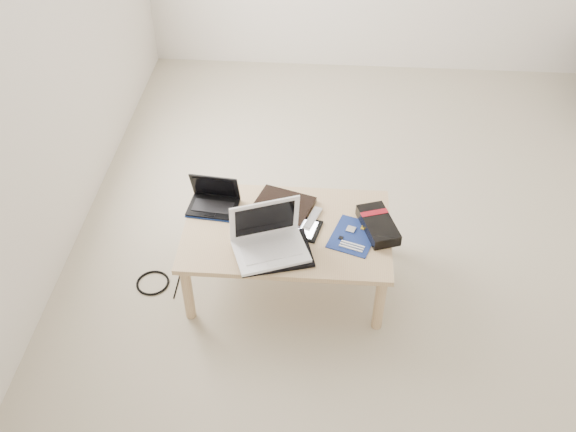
# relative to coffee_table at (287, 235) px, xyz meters

# --- Properties ---
(ground) EXTENTS (4.00, 4.00, 0.00)m
(ground) POSITION_rel_coffee_table_xyz_m (0.69, 0.52, -0.35)
(ground) COLOR #BAAD97
(ground) RESTS_ON ground
(coffee_table) EXTENTS (1.10, 0.70, 0.40)m
(coffee_table) POSITION_rel_coffee_table_xyz_m (0.00, 0.00, 0.00)
(coffee_table) COLOR tan
(coffee_table) RESTS_ON ground
(book) EXTENTS (0.37, 0.34, 0.03)m
(book) POSITION_rel_coffee_table_xyz_m (-0.04, 0.16, 0.06)
(book) COLOR black
(book) RESTS_ON coffee_table
(netbook) EXTENTS (0.29, 0.22, 0.19)m
(netbook) POSITION_rel_coffee_table_xyz_m (-0.41, 0.15, 0.09)
(netbook) COLOR black
(netbook) RESTS_ON coffee_table
(tablet) EXTENTS (0.26, 0.22, 0.01)m
(tablet) POSITION_rel_coffee_table_xyz_m (0.06, 0.00, 0.05)
(tablet) COLOR black
(tablet) RESTS_ON coffee_table
(remote) EXTENTS (0.11, 0.20, 0.02)m
(remote) POSITION_rel_coffee_table_xyz_m (0.13, 0.07, 0.06)
(remote) COLOR #B0B0B4
(remote) RESTS_ON coffee_table
(neoprene_sleeve) EXTENTS (0.43, 0.36, 0.02)m
(neoprene_sleeve) POSITION_rel_coffee_table_xyz_m (-0.05, -0.19, 0.06)
(neoprene_sleeve) COLOR black
(neoprene_sleeve) RESTS_ON coffee_table
(white_laptop) EXTENTS (0.43, 0.37, 0.26)m
(white_laptop) POSITION_rel_coffee_table_xyz_m (-0.08, -0.17, 0.12)
(white_laptop) COLOR white
(white_laptop) RESTS_ON neoprene_sleeve
(motherboard) EXTENTS (0.29, 0.33, 0.01)m
(motherboard) POSITION_rel_coffee_table_xyz_m (0.35, -0.04, 0.05)
(motherboard) COLOR navy
(motherboard) RESTS_ON coffee_table
(gpu_box) EXTENTS (0.23, 0.33, 0.07)m
(gpu_box) POSITION_rel_coffee_table_xyz_m (0.48, 0.03, 0.08)
(gpu_box) COLOR black
(gpu_box) RESTS_ON coffee_table
(cable_coil) EXTENTS (0.10, 0.10, 0.01)m
(cable_coil) POSITION_rel_coffee_table_xyz_m (-0.07, -0.07, 0.05)
(cable_coil) COLOR black
(cable_coil) RESTS_ON coffee_table
(floor_cable_coil) EXTENTS (0.25, 0.25, 0.01)m
(floor_cable_coil) POSITION_rel_coffee_table_xyz_m (-0.76, -0.09, -0.35)
(floor_cable_coil) COLOR black
(floor_cable_coil) RESTS_ON ground
(floor_cable_trail) EXTENTS (0.01, 0.38, 0.01)m
(floor_cable_trail) POSITION_rel_coffee_table_xyz_m (-0.62, -0.00, -0.35)
(floor_cable_trail) COLOR black
(floor_cable_trail) RESTS_ON ground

